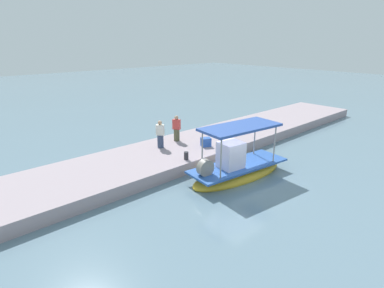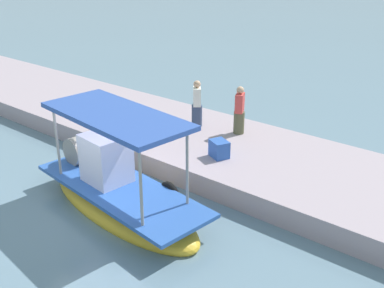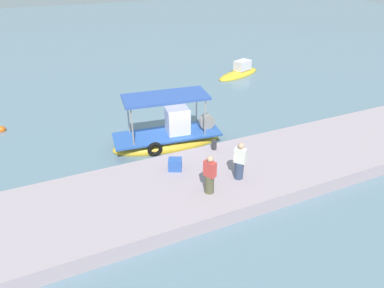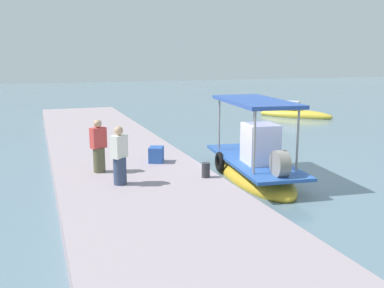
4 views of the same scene
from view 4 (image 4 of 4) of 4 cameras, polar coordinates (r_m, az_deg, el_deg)
name	(u,v)px [view 4 (image 4 of 4)]	position (r m, az deg, el deg)	size (l,w,h in m)	color
ground_plane	(265,181)	(14.73, 9.64, -4.78)	(120.00, 120.00, 0.00)	slate
dock_quay	(136,184)	(13.11, -7.41, -5.31)	(36.00, 4.60, 0.63)	#A39199
main_fishing_boat	(254,165)	(14.80, 8.18, -2.77)	(5.74, 2.44, 3.03)	gold
fisherman_near_bollard	(99,148)	(13.31, -12.19, -0.58)	(0.47, 0.52, 1.61)	brown
fisherman_by_crate	(119,158)	(11.91, -9.53, -1.86)	(0.51, 0.51, 1.61)	#344360
mooring_bollard	(206,170)	(12.55, 1.83, -3.46)	(0.24, 0.24, 0.43)	#2D2D33
cargo_crate	(156,155)	(14.39, -4.73, -1.39)	(0.55, 0.44, 0.51)	#2D56AD
marker_buoy	(270,131)	(24.19, 10.22, 1.75)	(0.42, 0.42, 0.42)	orange
moored_boat_near	(295,114)	(30.74, 13.36, 3.90)	(4.59, 4.30, 1.33)	gold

